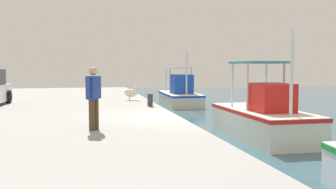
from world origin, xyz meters
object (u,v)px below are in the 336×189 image
Objects in this scene: fishing_boat_nearest at (180,95)px; fishing_boat_second at (263,118)px; mooring_bollard_nearest at (150,100)px; pelican at (131,92)px; fisherman_standing at (94,96)px.

fishing_boat_second is at bearing 0.77° from fishing_boat_nearest.
fishing_boat_nearest is 11.46m from fishing_boat_second.
pelican is at bearing -171.05° from mooring_bollard_nearest.
fisherman_standing is 3.16× the size of mooring_bollard_nearest.
fisherman_standing reaches higher than pelican.
fishing_boat_nearest is 9.61× the size of mooring_bollard_nearest.
pelican is at bearing -38.44° from fishing_boat_nearest.
fishing_boat_nearest is at bearing 156.95° from fisherman_standing.
fishing_boat_nearest is at bearing 157.35° from mooring_bollard_nearest.
fishing_boat_nearest is 8.42m from mooring_bollard_nearest.
fisherman_standing is (13.36, -5.68, 1.07)m from fishing_boat_nearest.
pelican is 0.57× the size of fisherman_standing.
fishing_boat_nearest is at bearing 141.56° from pelican.
pelican is (-6.77, -3.87, 0.50)m from fishing_boat_second.
fishing_boat_second is at bearing 42.54° from mooring_bollard_nearest.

